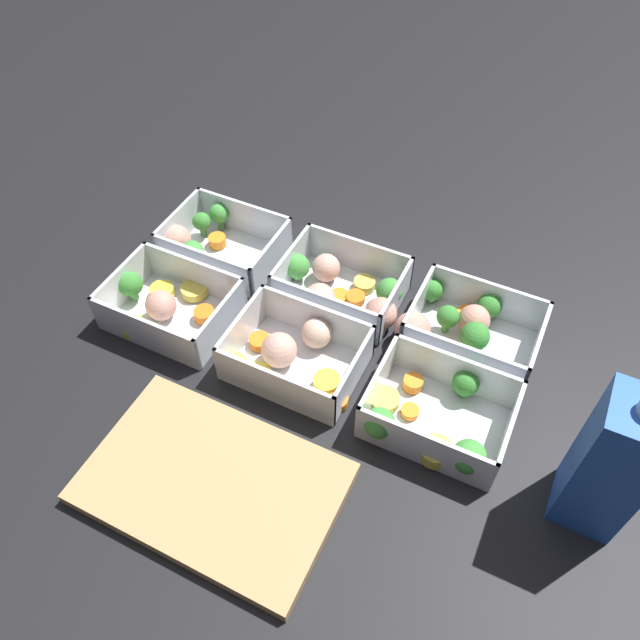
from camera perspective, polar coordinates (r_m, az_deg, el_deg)
ground_plane at (r=0.85m, az=0.00°, el=-0.92°), size 4.00×4.00×0.00m
container_near_left at (r=0.84m, az=12.74°, el=-0.73°), size 0.18×0.13×0.06m
container_near_center at (r=0.87m, az=2.11°, el=2.86°), size 0.19×0.12×0.06m
container_near_right at (r=0.95m, az=-9.91°, el=7.02°), size 0.18×0.13×0.06m
container_far_left at (r=0.76m, az=10.52°, el=-8.83°), size 0.17×0.14×0.06m
container_far_center at (r=0.80m, az=-2.36°, el=-3.15°), size 0.18×0.14×0.06m
container_far_right at (r=0.88m, az=-13.89°, el=1.40°), size 0.17×0.14×0.06m
juice_carton at (r=0.69m, az=25.08°, el=-11.85°), size 0.07×0.07×0.20m
cutting_board at (r=0.73m, az=-9.76°, el=-14.52°), size 0.28×0.18×0.02m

